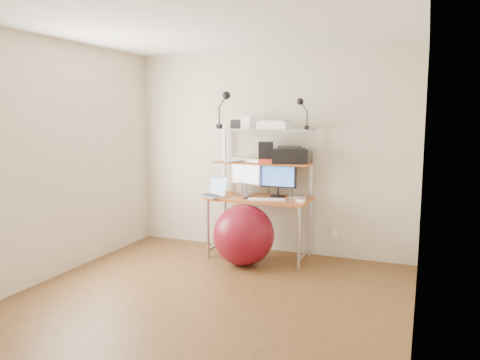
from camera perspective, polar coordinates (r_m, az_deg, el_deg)
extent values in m
plane|color=brown|center=(4.52, -3.97, -14.40)|extent=(3.60, 3.60, 0.00)
plane|color=silver|center=(4.25, -4.31, 18.55)|extent=(3.60, 3.60, 0.00)
plane|color=beige|center=(5.87, 3.57, 3.37)|extent=(3.60, 0.00, 3.60)
plane|color=beige|center=(2.72, -20.95, -2.42)|extent=(3.60, 0.00, 3.60)
plane|color=beige|center=(5.24, -22.13, 2.26)|extent=(0.00, 3.60, 3.60)
plane|color=beige|center=(3.79, 21.18, 0.35)|extent=(0.00, 3.60, 3.60)
cube|color=#BF5F25|center=(5.60, 2.37, -2.26)|extent=(1.20, 0.60, 0.03)
cylinder|color=#B3B3B8|center=(5.65, -3.93, -6.01)|extent=(0.04, 0.04, 0.71)
cylinder|color=#B3B3B8|center=(6.11, -1.81, -4.93)|extent=(0.04, 0.04, 0.71)
cylinder|color=#B3B3B8|center=(5.28, 7.19, -7.07)|extent=(0.04, 0.04, 0.71)
cylinder|color=#B3B3B8|center=(5.77, 8.50, -5.80)|extent=(0.04, 0.04, 0.71)
cube|color=#B3B3B8|center=(5.99, -1.93, 2.51)|extent=(0.03, 0.04, 0.84)
cube|color=#B3B3B8|center=(5.63, 8.77, 2.08)|extent=(0.03, 0.04, 0.84)
cube|color=#BF5F25|center=(5.66, 2.83, 2.09)|extent=(1.18, 0.34, 0.02)
cube|color=#B3B3B8|center=(5.64, 2.86, 6.14)|extent=(1.18, 0.34, 0.02)
cube|color=white|center=(5.80, 11.49, -6.34)|extent=(0.08, 0.01, 0.12)
cube|color=#B7B7BC|center=(5.78, 0.64, -1.70)|extent=(0.23, 0.20, 0.01)
cylinder|color=#B7B7BC|center=(5.79, 0.72, -1.07)|extent=(0.03, 0.03, 0.11)
cube|color=#B7B7BC|center=(5.76, 0.72, 1.05)|extent=(0.42, 0.15, 0.32)
plane|color=white|center=(5.75, 0.66, 1.03)|extent=(0.37, 0.11, 0.39)
cube|color=black|center=(5.63, 4.58, -1.99)|extent=(0.16, 0.13, 0.01)
cylinder|color=black|center=(5.64, 4.64, -1.39)|extent=(0.03, 0.03, 0.10)
cube|color=black|center=(5.61, 4.67, 0.46)|extent=(0.45, 0.03, 0.27)
plane|color=#3B6EC9|center=(5.59, 4.61, 0.44)|extent=(0.40, 0.00, 0.40)
cube|color=#BBBABF|center=(5.64, -3.41, -1.96)|extent=(0.41, 0.37, 0.02)
cube|color=#2A2B2D|center=(5.63, -3.41, -1.86)|extent=(0.32, 0.27, 0.00)
cube|color=#BBBABF|center=(5.68, -2.44, -0.68)|extent=(0.33, 0.23, 0.22)
plane|color=#6F92B9|center=(5.68, -2.44, -0.68)|extent=(0.31, 0.22, 0.30)
cube|color=white|center=(5.42, 3.27, -2.37)|extent=(0.44, 0.23, 0.01)
cube|color=white|center=(5.33, 7.40, -2.53)|extent=(0.11, 0.08, 0.03)
cube|color=#BBBABF|center=(5.54, 6.92, -2.06)|extent=(0.26, 0.26, 0.04)
cube|color=black|center=(5.53, 0.93, -2.17)|extent=(0.08, 0.14, 0.01)
cube|color=black|center=(5.55, 6.01, 2.93)|extent=(0.48, 0.40, 0.17)
cube|color=#2A2B2D|center=(5.55, 6.02, 3.95)|extent=(0.33, 0.29, 0.03)
cube|color=black|center=(5.65, 3.18, 3.44)|extent=(0.20, 0.20, 0.24)
cube|color=red|center=(5.55, 3.24, 2.32)|extent=(0.17, 0.12, 0.05)
cube|color=white|center=(5.57, 4.30, 6.66)|extent=(0.42, 0.31, 0.09)
cube|color=#B7B7BC|center=(5.57, 4.31, 7.18)|extent=(0.35, 0.24, 0.01)
cube|color=white|center=(5.70, 0.89, 7.01)|extent=(0.14, 0.12, 0.14)
cube|color=#2A2B2D|center=(5.82, -0.54, 6.85)|extent=(0.13, 0.13, 0.11)
cube|color=black|center=(5.75, -2.55, 6.56)|extent=(0.06, 0.07, 0.06)
cylinder|color=black|center=(5.75, -2.56, 7.83)|extent=(0.02, 0.02, 0.20)
sphere|color=black|center=(5.71, -1.68, 10.28)|extent=(0.10, 0.10, 0.10)
cube|color=black|center=(5.45, 8.15, 6.36)|extent=(0.04, 0.05, 0.04)
cylinder|color=black|center=(5.45, 8.17, 7.42)|extent=(0.01, 0.01, 0.16)
sphere|color=black|center=(5.46, 7.35, 9.48)|extent=(0.08, 0.08, 0.08)
sphere|color=maroon|center=(5.40, 0.44, -6.70)|extent=(0.70, 0.70, 0.70)
cube|color=white|center=(5.83, -1.07, 2.40)|extent=(0.24, 0.30, 0.00)
cube|color=white|center=(5.75, -0.91, 2.37)|extent=(0.33, 0.35, 0.00)
cube|color=white|center=(5.83, -0.44, 2.49)|extent=(0.23, 0.29, 0.00)
cube|color=white|center=(5.75, -0.24, 2.47)|extent=(0.28, 0.33, 0.00)
cube|color=white|center=(5.79, -0.60, 2.56)|extent=(0.32, 0.35, 0.00)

